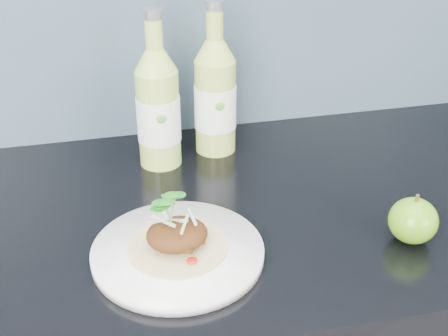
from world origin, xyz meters
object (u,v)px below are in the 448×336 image
Objects in this scene: green_apple at (413,221)px; cider_bottle_left at (158,108)px; cider_bottle_right at (215,96)px; dinner_plate at (178,253)px.

cider_bottle_left reaches higher than green_apple.
dinner_plate is at bearing -120.72° from cider_bottle_right.
cider_bottle_left reaches higher than dinner_plate.
dinner_plate is at bearing -101.67° from cider_bottle_left.
cider_bottle_right reaches higher than dinner_plate.
green_apple is 0.41m from cider_bottle_right.
green_apple is at bearing -52.71° from cider_bottle_left.
dinner_plate is 0.34m from green_apple.
cider_bottle_left is at bearing 86.75° from dinner_plate.
dinner_plate is 0.29m from cider_bottle_left.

